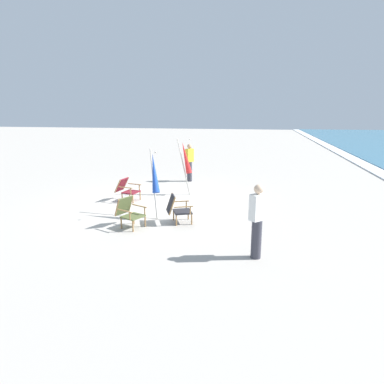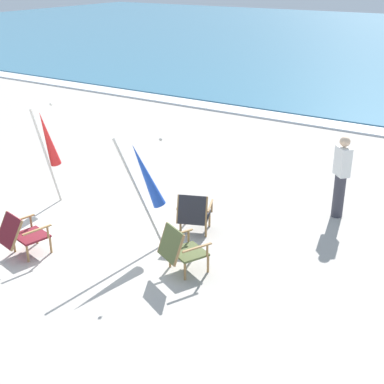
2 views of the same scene
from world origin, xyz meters
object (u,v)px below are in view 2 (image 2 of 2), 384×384
umbrella_furled_red (48,140)px  person_by_waterline (341,176)px  beach_chair_mid_center (194,213)px  beach_chair_back_left (181,248)px  umbrella_furled_blue (146,176)px  beach_chair_far_center (21,233)px

umbrella_furled_red → person_by_waterline: size_ratio=1.28×
person_by_waterline → beach_chair_mid_center: bearing=-132.5°
beach_chair_back_left → umbrella_furled_red: 3.93m
umbrella_furled_blue → person_by_waterline: 3.83m
beach_chair_far_center → beach_chair_mid_center: 2.99m
beach_chair_far_center → beach_chair_mid_center: (2.02, 2.21, 0.01)m
beach_chair_mid_center → umbrella_furled_red: (-3.20, -0.35, 0.93)m
beach_chair_far_center → umbrella_furled_blue: 2.29m
beach_chair_back_left → umbrella_furled_red: umbrella_furled_red is taller
umbrella_furled_red → person_by_waterline: bearing=25.8°
beach_chair_back_left → beach_chair_mid_center: bearing=113.2°
beach_chair_mid_center → beach_chair_far_center: bearing=-132.4°
umbrella_furled_blue → umbrella_furled_red: bearing=171.3°
umbrella_furled_red → person_by_waterline: umbrella_furled_red is taller
umbrella_furled_blue → person_by_waterline: size_ratio=1.22×
beach_chair_mid_center → umbrella_furled_red: bearing=-173.7°
beach_chair_far_center → beach_chair_mid_center: bearing=47.6°
beach_chair_far_center → umbrella_furled_red: (-1.18, 1.86, 0.94)m
beach_chair_mid_center → umbrella_furled_blue: umbrella_furled_blue is taller
beach_chair_back_left → umbrella_furled_blue: bearing=155.3°
beach_chair_far_center → umbrella_furled_red: bearing=122.4°
beach_chair_far_center → person_by_waterline: 5.92m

